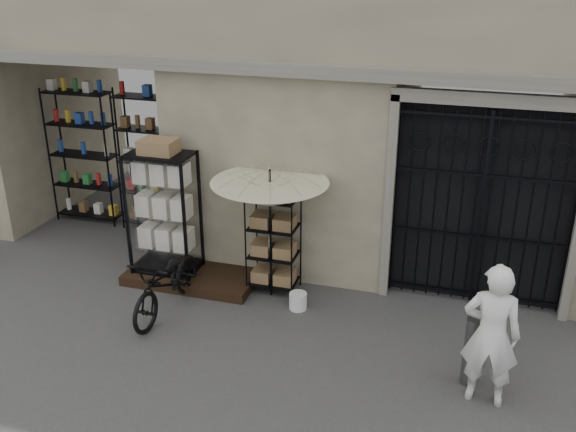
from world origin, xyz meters
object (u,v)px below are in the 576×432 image
(display_cabinet, at_px, (164,219))
(market_umbrella, at_px, (270,188))
(white_bucket, at_px, (298,301))
(bicycle, at_px, (170,311))
(steel_bollard, at_px, (470,351))
(shopkeeper, at_px, (482,399))
(wire_rack, at_px, (274,243))

(display_cabinet, bearing_deg, market_umbrella, -16.77)
(display_cabinet, xyz_separation_m, white_bucket, (2.19, -0.33, -0.87))
(white_bucket, bearing_deg, display_cabinet, 171.35)
(display_cabinet, bearing_deg, bicycle, -78.04)
(display_cabinet, relative_size, white_bucket, 8.00)
(steel_bollard, distance_m, shopkeeper, 0.54)
(white_bucket, bearing_deg, steel_bollard, -24.21)
(display_cabinet, relative_size, bicycle, 1.17)
(wire_rack, distance_m, steel_bollard, 3.25)
(bicycle, relative_size, steel_bollard, 1.97)
(bicycle, height_order, steel_bollard, steel_bollard)
(bicycle, bearing_deg, steel_bollard, -3.67)
(display_cabinet, height_order, white_bucket, display_cabinet)
(wire_rack, bearing_deg, steel_bollard, -5.55)
(steel_bollard, height_order, shopkeeper, steel_bollard)
(wire_rack, relative_size, steel_bollard, 1.80)
(wire_rack, bearing_deg, shopkeeper, -7.89)
(bicycle, xyz_separation_m, steel_bollard, (4.11, -0.48, 0.44))
(market_umbrella, distance_m, shopkeeper, 3.84)
(display_cabinet, distance_m, market_umbrella, 1.85)
(bicycle, bearing_deg, market_umbrella, 37.42)
(wire_rack, height_order, market_umbrella, market_umbrella)
(display_cabinet, relative_size, market_umbrella, 0.86)
(white_bucket, bearing_deg, market_umbrella, 151.34)
(bicycle, bearing_deg, shopkeeper, -6.74)
(wire_rack, bearing_deg, display_cabinet, -155.28)
(wire_rack, xyz_separation_m, market_umbrella, (0.00, -0.15, 0.92))
(market_umbrella, distance_m, bicycle, 2.27)
(bicycle, bearing_deg, wire_rack, 41.95)
(display_cabinet, bearing_deg, white_bucket, -23.20)
(bicycle, distance_m, shopkeeper, 4.36)
(display_cabinet, relative_size, shopkeeper, 1.18)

